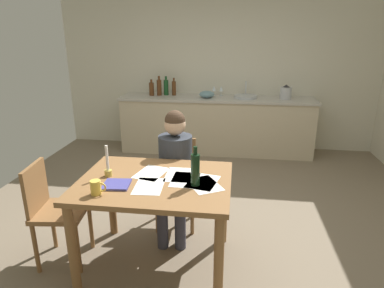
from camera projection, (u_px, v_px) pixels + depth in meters
The scene contains 26 objects.
ground_plane at pixel (201, 223), 3.48m from camera, with size 5.20×5.20×0.04m, color #7A6B56.
wall_back at pixel (219, 69), 5.51m from camera, with size 5.20×0.12×2.60m, color beige.
kitchen_counter at pixel (216, 124), 5.44m from camera, with size 3.07×0.64×0.90m.
dining_table at pixel (155, 193), 2.64m from camera, with size 1.18×0.91×0.78m.
chair_at_table at pixel (177, 178), 3.35m from camera, with size 0.42×0.42×0.86m.
person_seated at pixel (175, 166), 3.15m from camera, with size 0.34×0.60×1.19m.
chair_side_empty at pixel (53, 208), 2.75m from camera, with size 0.44×0.44×0.88m.
coffee_mug at pixel (96, 187), 2.36m from camera, with size 0.11×0.07×0.10m.
candlestick at pixel (108, 168), 2.66m from camera, with size 0.06×0.06×0.26m.
book_magazine at pixel (117, 185), 2.50m from camera, with size 0.19×0.19×0.02m, color #434293.
paper_letter at pixel (204, 185), 2.52m from camera, with size 0.21×0.30×0.00m, color white.
paper_bill at pixel (151, 173), 2.73m from camera, with size 0.21×0.30×0.00m, color white.
paper_envelope at pixel (185, 180), 2.61m from camera, with size 0.21×0.30×0.00m, color white.
paper_receipt at pixel (149, 186), 2.49m from camera, with size 0.21×0.30×0.00m, color white.
paper_notice at pixel (179, 175), 2.70m from camera, with size 0.21×0.30×0.00m, color white.
paper_flyer at pixel (203, 182), 2.57m from camera, with size 0.21×0.30×0.00m, color white.
wine_bottle_on_table at pixel (195, 169), 2.47m from camera, with size 0.07×0.07×0.31m.
sink_unit at pixel (246, 96), 5.24m from camera, with size 0.36×0.36×0.24m.
bottle_oil at pixel (152, 89), 5.41m from camera, with size 0.08×0.08×0.26m.
bottle_vinegar at pixel (159, 87), 5.42m from camera, with size 0.08×0.08×0.31m.
bottle_wine_red at pixel (166, 87), 5.45m from camera, with size 0.08×0.08×0.30m.
bottle_sauce at pixel (174, 88), 5.43m from camera, with size 0.07×0.07×0.28m.
mixing_bowl at pixel (207, 94), 5.24m from camera, with size 0.24×0.24×0.11m, color #668C99.
stovetop_kettle at pixel (286, 92), 5.14m from camera, with size 0.18×0.18×0.22m.
wine_glass_near_sink at pixel (221, 89), 5.40m from camera, with size 0.07×0.07×0.15m.
wine_glass_by_kettle at pixel (214, 89), 5.41m from camera, with size 0.07×0.07×0.15m.
Camera 1 is at (0.31, -3.03, 1.86)m, focal length 31.30 mm.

